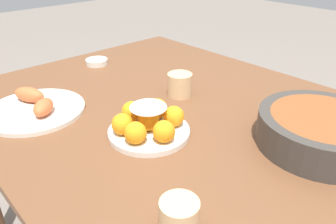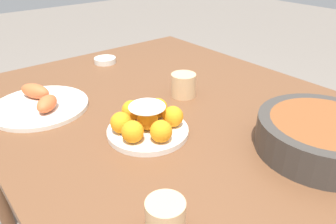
{
  "view_description": "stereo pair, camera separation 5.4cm",
  "coord_description": "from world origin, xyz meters",
  "px_view_note": "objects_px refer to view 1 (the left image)",
  "views": [
    {
      "loc": [
        0.63,
        -0.65,
        1.24
      ],
      "look_at": [
        0.01,
        -0.08,
        0.78
      ],
      "focal_mm": 35.0,
      "sensor_mm": 36.0,
      "label": 1
    },
    {
      "loc": [
        0.67,
        -0.61,
        1.24
      ],
      "look_at": [
        0.01,
        -0.08,
        0.78
      ],
      "focal_mm": 35.0,
      "sensor_mm": 36.0,
      "label": 2
    }
  ],
  "objects_px": {
    "cup_near": "(179,217)",
    "dining_table": "(184,136)",
    "cake_plate": "(148,123)",
    "sauce_bowl": "(97,62)",
    "serving_bowl": "(321,130)",
    "cup_far": "(180,85)",
    "seafood_platter": "(36,107)"
  },
  "relations": [
    {
      "from": "seafood_platter",
      "to": "dining_table",
      "type": "bearing_deg",
      "value": 45.38
    },
    {
      "from": "cake_plate",
      "to": "cup_near",
      "type": "relative_size",
      "value": 3.03
    },
    {
      "from": "sauce_bowl",
      "to": "cup_far",
      "type": "xyz_separation_m",
      "value": [
        0.47,
        0.05,
        0.03
      ]
    },
    {
      "from": "serving_bowl",
      "to": "cup_near",
      "type": "bearing_deg",
      "value": -95.2
    },
    {
      "from": "sauce_bowl",
      "to": "dining_table",
      "type": "bearing_deg",
      "value": -3.97
    },
    {
      "from": "cake_plate",
      "to": "cup_far",
      "type": "height_order",
      "value": "cake_plate"
    },
    {
      "from": "cake_plate",
      "to": "sauce_bowl",
      "type": "relative_size",
      "value": 2.43
    },
    {
      "from": "dining_table",
      "to": "cup_near",
      "type": "distance_m",
      "value": 0.48
    },
    {
      "from": "cake_plate",
      "to": "cup_near",
      "type": "distance_m",
      "value": 0.35
    },
    {
      "from": "cake_plate",
      "to": "sauce_bowl",
      "type": "distance_m",
      "value": 0.63
    },
    {
      "from": "dining_table",
      "to": "seafood_platter",
      "type": "distance_m",
      "value": 0.48
    },
    {
      "from": "serving_bowl",
      "to": "sauce_bowl",
      "type": "relative_size",
      "value": 3.49
    },
    {
      "from": "cake_plate",
      "to": "sauce_bowl",
      "type": "xyz_separation_m",
      "value": [
        -0.6,
        0.2,
        -0.02
      ]
    },
    {
      "from": "seafood_platter",
      "to": "cup_near",
      "type": "distance_m",
      "value": 0.65
    },
    {
      "from": "serving_bowl",
      "to": "sauce_bowl",
      "type": "height_order",
      "value": "serving_bowl"
    },
    {
      "from": "serving_bowl",
      "to": "cup_far",
      "type": "relative_size",
      "value": 3.85
    },
    {
      "from": "cake_plate",
      "to": "cup_near",
      "type": "bearing_deg",
      "value": -30.08
    },
    {
      "from": "serving_bowl",
      "to": "cup_far",
      "type": "xyz_separation_m",
      "value": [
        -0.48,
        -0.06,
        -0.01
      ]
    },
    {
      "from": "serving_bowl",
      "to": "sauce_bowl",
      "type": "xyz_separation_m",
      "value": [
        -0.95,
        -0.1,
        -0.03
      ]
    },
    {
      "from": "cake_plate",
      "to": "cup_far",
      "type": "xyz_separation_m",
      "value": [
        -0.13,
        0.25,
        0.0
      ]
    },
    {
      "from": "cup_near",
      "to": "cup_far",
      "type": "relative_size",
      "value": 0.89
    },
    {
      "from": "sauce_bowl",
      "to": "seafood_platter",
      "type": "xyz_separation_m",
      "value": [
        0.25,
        -0.38,
        0.0
      ]
    },
    {
      "from": "cake_plate",
      "to": "seafood_platter",
      "type": "bearing_deg",
      "value": -152.71
    },
    {
      "from": "dining_table",
      "to": "cup_near",
      "type": "xyz_separation_m",
      "value": [
        0.32,
        -0.34,
        0.11
      ]
    },
    {
      "from": "dining_table",
      "to": "cake_plate",
      "type": "distance_m",
      "value": 0.2
    },
    {
      "from": "dining_table",
      "to": "sauce_bowl",
      "type": "xyz_separation_m",
      "value": [
        -0.59,
        0.04,
        0.09
      ]
    },
    {
      "from": "sauce_bowl",
      "to": "cup_far",
      "type": "relative_size",
      "value": 1.1
    },
    {
      "from": "dining_table",
      "to": "serving_bowl",
      "type": "xyz_separation_m",
      "value": [
        0.36,
        0.14,
        0.13
      ]
    },
    {
      "from": "seafood_platter",
      "to": "cup_far",
      "type": "relative_size",
      "value": 3.58
    },
    {
      "from": "cup_far",
      "to": "dining_table",
      "type": "bearing_deg",
      "value": -37.31
    },
    {
      "from": "cup_near",
      "to": "dining_table",
      "type": "bearing_deg",
      "value": 133.42
    },
    {
      "from": "dining_table",
      "to": "cup_far",
      "type": "xyz_separation_m",
      "value": [
        -0.11,
        0.09,
        0.12
      ]
    }
  ]
}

